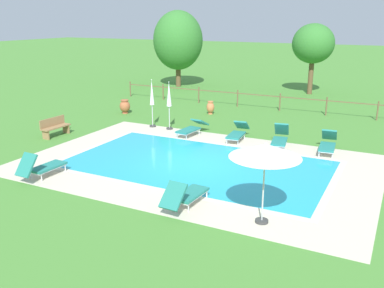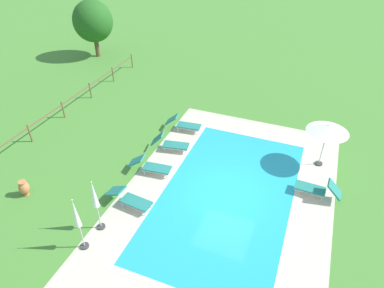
{
  "view_description": "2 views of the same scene",
  "coord_description": "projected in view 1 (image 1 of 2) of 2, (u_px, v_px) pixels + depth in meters",
  "views": [
    {
      "loc": [
        6.77,
        -13.74,
        5.37
      ],
      "look_at": [
        -0.47,
        0.5,
        0.6
      ],
      "focal_mm": 39.74,
      "sensor_mm": 36.0,
      "label": 1
    },
    {
      "loc": [
        -10.76,
        -2.58,
        10.47
      ],
      "look_at": [
        1.81,
        2.35,
        0.94
      ],
      "focal_mm": 32.2,
      "sensor_mm": 36.0,
      "label": 2
    }
  ],
  "objects": [
    {
      "name": "sun_lounger_north_far",
      "position": [
        192.0,
        128.0,
        20.08
      ],
      "size": [
        0.82,
        2.13,
        0.7
      ],
      "color": "#237A70",
      "rests_on": "ground"
    },
    {
      "name": "sun_lounger_south_mid",
      "position": [
        328.0,
        144.0,
        17.51
      ],
      "size": [
        0.79,
        2.02,
        0.87
      ],
      "color": "#237A70",
      "rests_on": "ground"
    },
    {
      "name": "ground_plane",
      "position": [
        197.0,
        164.0,
        16.21
      ],
      "size": [
        160.0,
        160.0,
        0.0
      ],
      "primitive_type": "plane",
      "color": "#478433"
    },
    {
      "name": "patio_umbrella_closed_row_mid_west",
      "position": [
        152.0,
        97.0,
        21.28
      ],
      "size": [
        0.32,
        0.32,
        2.42
      ],
      "color": "#383838",
      "rests_on": "ground"
    },
    {
      "name": "terracotta_urn_by_tree",
      "position": [
        125.0,
        106.0,
        24.61
      ],
      "size": [
        0.6,
        0.6,
        0.8
      ],
      "color": "#A85B38",
      "rests_on": "ground"
    },
    {
      "name": "wooden_bench_lawn_side",
      "position": [
        55.0,
        126.0,
        19.9
      ],
      "size": [
        0.49,
        1.51,
        0.87
      ],
      "color": "#937047",
      "rests_on": "ground"
    },
    {
      "name": "tree_west_mid",
      "position": [
        313.0,
        44.0,
        30.02
      ],
      "size": [
        2.95,
        2.95,
        4.99
      ],
      "color": "brown",
      "rests_on": "ground"
    },
    {
      "name": "swimming_pool_water",
      "position": [
        197.0,
        164.0,
        16.21
      ],
      "size": [
        9.72,
        5.42,
        0.01
      ],
      "primitive_type": "cube",
      "color": "#23A8C1",
      "rests_on": "ground"
    },
    {
      "name": "terracotta_urn_near_fence",
      "position": [
        210.0,
        107.0,
        24.45
      ],
      "size": [
        0.45,
        0.45,
        0.75
      ],
      "color": "#C67547",
      "rests_on": "ground"
    },
    {
      "name": "sun_lounger_north_mid",
      "position": [
        42.0,
        167.0,
        14.75
      ],
      "size": [
        0.66,
        1.85,
        1.01
      ],
      "color": "#237A70",
      "rests_on": "ground"
    },
    {
      "name": "patio_umbrella_open_foreground",
      "position": [
        265.0,
        151.0,
        11.0
      ],
      "size": [
        1.91,
        1.91,
        2.28
      ],
      "color": "#383838",
      "rests_on": "ground"
    },
    {
      "name": "tree_centre",
      "position": [
        178.0,
        40.0,
        33.39
      ],
      "size": [
        3.89,
        3.89,
        5.93
      ],
      "color": "brown",
      "rests_on": "ground"
    },
    {
      "name": "patio_umbrella_closed_row_west",
      "position": [
        169.0,
        99.0,
        20.79
      ],
      "size": [
        0.32,
        0.32,
        2.39
      ],
      "color": "#383838",
      "rests_on": "ground"
    },
    {
      "name": "sun_lounger_north_end",
      "position": [
        186.0,
        195.0,
        12.44
      ],
      "size": [
        0.71,
        1.96,
        0.92
      ],
      "color": "#237A70",
      "rests_on": "ground"
    },
    {
      "name": "pool_coping_rim",
      "position": [
        197.0,
        164.0,
        16.21
      ],
      "size": [
        10.2,
        5.9,
        0.01
      ],
      "color": "beige",
      "rests_on": "ground"
    },
    {
      "name": "sun_lounger_south_near_corner",
      "position": [
        238.0,
        132.0,
        19.25
      ],
      "size": [
        0.8,
        2.07,
        0.81
      ],
      "color": "#237A70",
      "rests_on": "ground"
    },
    {
      "name": "sun_lounger_north_near_steps",
      "position": [
        280.0,
        138.0,
        18.3
      ],
      "size": [
        0.93,
        1.99,
        0.94
      ],
      "color": "#237A70",
      "rests_on": "ground"
    },
    {
      "name": "pool_deck_paving",
      "position": [
        197.0,
        164.0,
        16.21
      ],
      "size": [
        13.1,
        8.8,
        0.01
      ],
      "primitive_type": "cube",
      "color": "beige",
      "rests_on": "ground"
    },
    {
      "name": "perimeter_fence",
      "position": [
        280.0,
        100.0,
        25.23
      ],
      "size": [
        21.62,
        0.08,
        1.05
      ],
      "color": "brown",
      "rests_on": "ground"
    }
  ]
}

